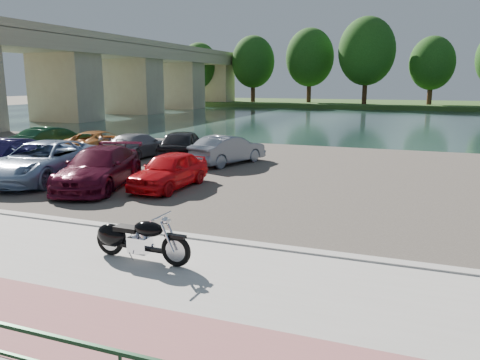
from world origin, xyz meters
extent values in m
plane|color=#595447|center=(0.00, 0.00, 0.00)|extent=(200.00, 200.00, 0.00)
cube|color=#B2B0A8|center=(0.00, -1.00, 0.05)|extent=(60.00, 6.00, 0.10)
cube|color=#A65D61|center=(0.00, -2.50, 0.10)|extent=(60.00, 2.00, 0.01)
cube|color=#B2B0A8|center=(0.00, 2.00, 0.07)|extent=(60.00, 0.30, 0.14)
cube|color=#453F38|center=(0.00, 11.00, 0.02)|extent=(60.00, 18.00, 0.04)
cube|color=#1B312F|center=(0.00, 40.00, 0.00)|extent=(120.00, 40.00, 0.00)
cube|color=#264318|center=(0.00, 72.00, 0.30)|extent=(120.00, 24.00, 0.60)
cube|color=tan|center=(-28.00, 40.00, 7.20)|extent=(7.00, 56.00, 1.40)
cube|color=tan|center=(-28.00, 40.00, 8.20)|extent=(7.00, 56.00, 0.70)
cube|color=tan|center=(-28.00, 30.00, 3.60)|extent=(6.00, 4.00, 7.20)
cube|color=tan|center=(-28.00, 42.00, 3.60)|extent=(6.00, 4.00, 7.20)
cube|color=tan|center=(-28.00, 54.00, 3.60)|extent=(6.00, 4.00, 7.20)
cube|color=tan|center=(-28.00, 66.00, 3.60)|extent=(6.00, 4.00, 7.20)
cylinder|color=#3C2315|center=(-30.00, 64.60, 2.85)|extent=(0.70, 0.70, 4.50)
ellipsoid|color=#173A0F|center=(-30.00, 64.60, 6.45)|extent=(6.30, 6.30, 7.56)
cylinder|color=#3C2315|center=(-21.00, 66.00, 3.08)|extent=(0.70, 0.70, 4.95)
ellipsoid|color=#173A0F|center=(-21.00, 66.00, 7.04)|extent=(6.93, 6.93, 8.32)
cylinder|color=#3C2315|center=(-12.00, 67.40, 3.30)|extent=(0.70, 0.70, 5.40)
ellipsoid|color=#173A0F|center=(-12.00, 67.40, 7.62)|extent=(7.56, 7.56, 9.07)
cylinder|color=#3C2315|center=(-3.00, 64.60, 3.52)|extent=(0.70, 0.70, 5.85)
ellipsoid|color=#173A0F|center=(-3.00, 64.60, 8.21)|extent=(8.19, 8.19, 9.83)
cylinder|color=#3C2315|center=(6.00, 66.00, 2.85)|extent=(0.70, 0.70, 4.50)
ellipsoid|color=#173A0F|center=(6.00, 66.00, 6.45)|extent=(6.30, 6.30, 7.56)
torus|color=black|center=(0.37, 0.22, 0.44)|extent=(0.68, 0.15, 0.68)
torus|color=black|center=(-1.28, 0.28, 0.44)|extent=(0.68, 0.15, 0.68)
cylinder|color=#B2B2B7|center=(0.37, 0.22, 0.44)|extent=(0.46, 0.08, 0.46)
cylinder|color=#B2B2B7|center=(-1.28, 0.28, 0.44)|extent=(0.46, 0.08, 0.46)
cylinder|color=silver|center=(0.22, 0.13, 0.74)|extent=(0.33, 0.06, 0.63)
cylinder|color=silver|center=(0.23, 0.33, 0.74)|extent=(0.33, 0.06, 0.63)
cylinder|color=silver|center=(0.04, 0.23, 1.13)|extent=(0.07, 0.75, 0.04)
sphere|color=silver|center=(0.14, 0.23, 1.05)|extent=(0.17, 0.17, 0.16)
sphere|color=silver|center=(0.21, 0.23, 1.05)|extent=(0.11, 0.11, 0.11)
cube|color=black|center=(0.37, 0.22, 0.75)|extent=(0.46, 0.16, 0.06)
cube|color=black|center=(-0.46, 0.25, 0.38)|extent=(1.20, 0.15, 0.08)
cube|color=silver|center=(-0.51, 0.25, 0.45)|extent=(0.46, 0.34, 0.34)
cylinder|color=silver|center=(-0.41, 0.25, 0.65)|extent=(0.25, 0.19, 0.27)
cylinder|color=silver|center=(-0.61, 0.26, 0.65)|extent=(0.25, 0.19, 0.27)
ellipsoid|color=black|center=(-0.28, 0.25, 0.82)|extent=(0.69, 0.39, 0.32)
cube|color=black|center=(-0.81, 0.27, 0.76)|extent=(0.56, 0.30, 0.10)
ellipsoid|color=black|center=(-1.23, 0.28, 0.56)|extent=(0.74, 0.36, 0.50)
cube|color=black|center=(-1.28, 0.28, 0.49)|extent=(0.41, 0.20, 0.30)
cylinder|color=silver|center=(-0.80, 0.43, 0.32)|extent=(1.10, 0.13, 0.09)
cylinder|color=silver|center=(-0.80, 0.43, 0.40)|extent=(1.10, 0.13, 0.09)
cylinder|color=#B2B2B7|center=(-0.61, 0.08, 0.23)|extent=(0.03, 0.14, 0.22)
imported|color=#161137|center=(-10.83, 6.16, 0.79)|extent=(2.61, 4.79, 1.50)
imported|color=#7E97B7|center=(-8.68, 6.24, 0.80)|extent=(3.24, 5.76, 1.52)
imported|color=#4F0B21|center=(-5.90, 6.01, 0.76)|extent=(3.22, 5.29, 1.43)
imported|color=red|center=(-3.48, 6.82, 0.69)|extent=(1.64, 3.85, 1.29)
imported|color=#0E341C|center=(-13.43, 12.05, 0.76)|extent=(2.39, 4.58, 1.44)
imported|color=#B16828|center=(-11.07, 12.77, 0.66)|extent=(2.43, 4.63, 1.24)
imported|color=gray|center=(-8.47, 12.55, 0.66)|extent=(2.02, 4.36, 1.23)
imported|color=black|center=(-5.91, 12.51, 0.79)|extent=(2.80, 4.72, 1.51)
imported|color=slate|center=(-3.44, 12.30, 0.71)|extent=(2.66, 4.30, 1.34)
camera|label=1|loc=(4.79, -7.73, 3.80)|focal=35.00mm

